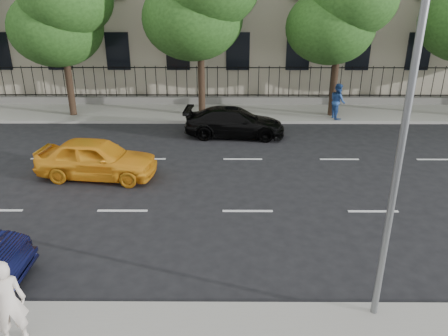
% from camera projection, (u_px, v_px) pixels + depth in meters
% --- Properties ---
extents(ground, '(120.00, 120.00, 0.00)m').
position_uv_depth(ground, '(252.00, 256.00, 11.59)').
color(ground, black).
rests_on(ground, ground).
extents(far_sidewalk, '(60.00, 4.00, 0.15)m').
position_uv_depth(far_sidewalk, '(238.00, 112.00, 24.47)').
color(far_sidewalk, gray).
rests_on(far_sidewalk, ground).
extents(lane_markings, '(49.60, 4.62, 0.01)m').
position_uv_depth(lane_markings, '(245.00, 182.00, 15.97)').
color(lane_markings, silver).
rests_on(lane_markings, ground).
extents(iron_fence, '(30.00, 0.50, 2.20)m').
position_uv_depth(iron_fence, '(238.00, 95.00, 25.82)').
color(iron_fence, slate).
rests_on(iron_fence, far_sidewalk).
extents(street_light, '(0.25, 3.32, 8.05)m').
position_uv_depth(street_light, '(401.00, 74.00, 7.96)').
color(street_light, slate).
rests_on(street_light, near_sidewalk).
extents(tree_b, '(5.53, 5.12, 8.97)m').
position_uv_depth(tree_b, '(60.00, 3.00, 21.70)').
color(tree_b, '#382619').
rests_on(tree_b, far_sidewalk).
extents(tree_d, '(5.34, 4.94, 8.84)m').
position_uv_depth(tree_d, '(342.00, 3.00, 21.63)').
color(tree_d, '#382619').
rests_on(tree_d, far_sidewalk).
extents(yellow_taxi, '(4.57, 2.27, 1.50)m').
position_uv_depth(yellow_taxi, '(97.00, 158.00, 16.09)').
color(yellow_taxi, '#F6A21F').
rests_on(yellow_taxi, ground).
extents(black_sedan, '(4.83, 2.26, 1.36)m').
position_uv_depth(black_sedan, '(235.00, 122.00, 20.57)').
color(black_sedan, black).
rests_on(black_sedan, ground).
extents(woman_near, '(0.80, 0.69, 1.85)m').
position_uv_depth(woman_near, '(7.00, 302.00, 8.30)').
color(woman_near, white).
rests_on(woman_near, near_sidewalk).
extents(pedestrian_far, '(0.83, 1.00, 1.84)m').
position_uv_depth(pedestrian_far, '(338.00, 101.00, 22.73)').
color(pedestrian_far, '#264A8F').
rests_on(pedestrian_far, far_sidewalk).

